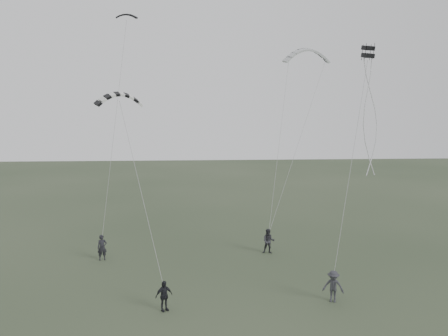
{
  "coord_description": "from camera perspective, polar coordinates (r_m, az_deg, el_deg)",
  "views": [
    {
      "loc": [
        -0.73,
        -23.62,
        9.93
      ],
      "look_at": [
        1.21,
        4.56,
        6.41
      ],
      "focal_mm": 35.0,
      "sensor_mm": 36.0,
      "label": 1
    }
  ],
  "objects": [
    {
      "name": "ground",
      "position": [
        25.63,
        -2.07,
        -15.7
      ],
      "size": [
        140.0,
        140.0,
        0.0
      ],
      "primitive_type": "plane",
      "color": "#2C3925",
      "rests_on": "ground"
    },
    {
      "name": "flyer_left",
      "position": [
        31.33,
        -15.63,
        -9.97
      ],
      "size": [
        0.74,
        0.6,
        1.75
      ],
      "primitive_type": "imported",
      "rotation": [
        0.0,
        0.0,
        0.33
      ],
      "color": "black",
      "rests_on": "ground"
    },
    {
      "name": "flyer_right",
      "position": [
        31.75,
        5.85,
        -9.48
      ],
      "size": [
        0.97,
        0.82,
        1.78
      ],
      "primitive_type": "imported",
      "rotation": [
        0.0,
        0.0,
        -0.18
      ],
      "color": "#29292E",
      "rests_on": "ground"
    },
    {
      "name": "flyer_center",
      "position": [
        23.18,
        -7.86,
        -16.21
      ],
      "size": [
        0.99,
        0.77,
        1.57
      ],
      "primitive_type": "imported",
      "rotation": [
        0.0,
        0.0,
        0.5
      ],
      "color": "black",
      "rests_on": "ground"
    },
    {
      "name": "flyer_far",
      "position": [
        24.61,
        14.07,
        -14.76
      ],
      "size": [
        1.26,
        1.01,
        1.71
      ],
      "primitive_type": "imported",
      "rotation": [
        0.0,
        0.0,
        -0.39
      ],
      "color": "#2D2D32",
      "rests_on": "ground"
    },
    {
      "name": "kite_dark_small",
      "position": [
        33.63,
        -12.63,
        18.97
      ],
      "size": [
        1.52,
        0.6,
        0.61
      ],
      "primitive_type": null,
      "rotation": [
        0.27,
        0.0,
        0.02
      ],
      "color": "black",
      "rests_on": "flyer_left"
    },
    {
      "name": "kite_pale_large",
      "position": [
        38.84,
        10.81,
        14.92
      ],
      "size": [
        4.06,
        1.52,
        1.8
      ],
      "primitive_type": null,
      "rotation": [
        0.24,
        0.0,
        0.06
      ],
      "color": "#B9BDBF",
      "rests_on": "flyer_right"
    },
    {
      "name": "kite_striped",
      "position": [
        27.6,
        -13.52,
        9.38
      ],
      "size": [
        3.01,
        1.97,
        1.28
      ],
      "primitive_type": null,
      "rotation": [
        0.28,
        0.0,
        0.38
      ],
      "color": "black",
      "rests_on": "flyer_center"
    },
    {
      "name": "kite_box",
      "position": [
        28.46,
        18.29,
        14.22
      ],
      "size": [
        0.72,
        0.82,
        0.8
      ],
      "primitive_type": null,
      "rotation": [
        0.22,
        0.0,
        0.22
      ],
      "color": "black",
      "rests_on": "flyer_far"
    }
  ]
}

